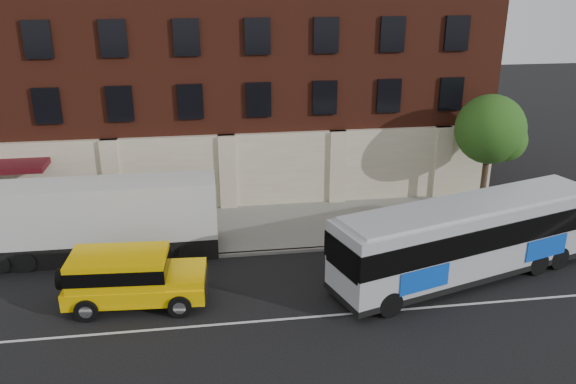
{
  "coord_description": "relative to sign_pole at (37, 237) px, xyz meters",
  "views": [
    {
      "loc": [
        -1.12,
        -18.12,
        12.13
      ],
      "look_at": [
        2.35,
        5.5,
        3.18
      ],
      "focal_mm": 36.58,
      "sensor_mm": 36.0,
      "label": 1
    }
  ],
  "objects": [
    {
      "name": "ground",
      "position": [
        8.5,
        -6.15,
        -1.45
      ],
      "size": [
        120.0,
        120.0,
        0.0
      ],
      "primitive_type": "plane",
      "color": "black",
      "rests_on": "ground"
    },
    {
      "name": "sign_pole",
      "position": [
        0.0,
        0.0,
        0.0
      ],
      "size": [
        0.3,
        0.2,
        2.5
      ],
      "color": "slate",
      "rests_on": "ground"
    },
    {
      "name": "shipping_container",
      "position": [
        2.41,
        0.71,
        0.3
      ],
      "size": [
        10.65,
        2.31,
        3.55
      ],
      "color": "black",
      "rests_on": "ground"
    },
    {
      "name": "street_tree",
      "position": [
        22.04,
        3.34,
        2.96
      ],
      "size": [
        3.6,
        3.6,
        6.2
      ],
      "color": "#36271B",
      "rests_on": "sidewalk"
    },
    {
      "name": "sidewalk",
      "position": [
        8.5,
        2.85,
        -1.38
      ],
      "size": [
        60.0,
        6.0,
        0.15
      ],
      "primitive_type": "cube",
      "color": "gray",
      "rests_on": "ground"
    },
    {
      "name": "kerb",
      "position": [
        8.5,
        -0.15,
        -1.38
      ],
      "size": [
        60.0,
        0.25,
        0.15
      ],
      "primitive_type": "cube",
      "color": "gray",
      "rests_on": "ground"
    },
    {
      "name": "lane_line",
      "position": [
        8.5,
        -5.65,
        -1.45
      ],
      "size": [
        60.0,
        0.12,
        0.01
      ],
      "primitive_type": "cube",
      "color": "beige",
      "rests_on": "ground"
    },
    {
      "name": "city_bus",
      "position": [
        18.08,
        -3.48,
        0.42
      ],
      "size": [
        12.59,
        6.16,
        3.39
      ],
      "color": "#ABAFB6",
      "rests_on": "ground"
    },
    {
      "name": "building",
      "position": [
        8.49,
        10.77,
        6.13
      ],
      "size": [
        30.0,
        12.1,
        15.0
      ],
      "color": "#562114",
      "rests_on": "sidewalk"
    },
    {
      "name": "yellow_suv",
      "position": [
        4.24,
        -3.68,
        -0.22
      ],
      "size": [
        5.69,
        2.73,
        2.15
      ],
      "color": "#FFC504",
      "rests_on": "ground"
    }
  ]
}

